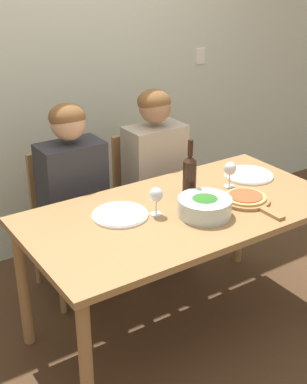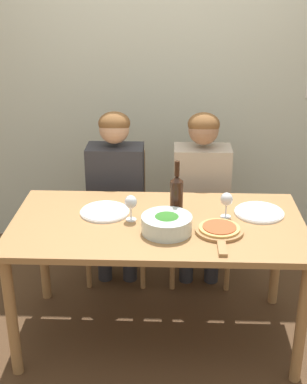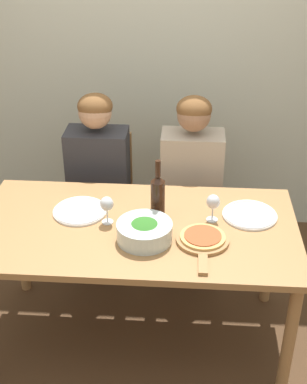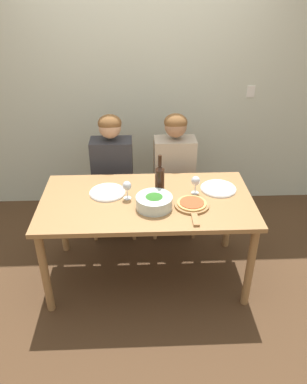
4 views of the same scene
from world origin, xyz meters
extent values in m
plane|color=#4C331E|center=(0.00, 0.00, 0.00)|extent=(40.00, 40.00, 0.00)
cube|color=beige|center=(0.00, 1.31, 1.35)|extent=(10.00, 0.05, 2.70)
cube|color=#9E7042|center=(0.00, 0.00, 0.75)|extent=(1.66, 0.86, 0.04)
cylinder|color=#9E7042|center=(0.77, -0.37, 0.37)|extent=(0.06, 0.06, 0.73)
cylinder|color=#9E7042|center=(-0.77, 0.37, 0.37)|extent=(0.06, 0.06, 0.73)
cylinder|color=#9E7042|center=(0.77, 0.37, 0.37)|extent=(0.06, 0.06, 0.73)
cube|color=#9E7042|center=(-0.31, 0.69, 0.43)|extent=(0.42, 0.42, 0.04)
cube|color=#9E7042|center=(-0.31, 0.89, 0.67)|extent=(0.38, 0.03, 0.44)
cylinder|color=#9E7042|center=(-0.50, 0.50, 0.21)|extent=(0.04, 0.04, 0.42)
cylinder|color=#9E7042|center=(-0.12, 0.50, 0.21)|extent=(0.04, 0.04, 0.42)
cylinder|color=#9E7042|center=(-0.50, 0.88, 0.21)|extent=(0.04, 0.04, 0.42)
cylinder|color=#9E7042|center=(-0.12, 0.88, 0.21)|extent=(0.04, 0.04, 0.42)
cube|color=#9E7042|center=(0.28, 0.69, 0.43)|extent=(0.42, 0.42, 0.04)
cube|color=#9E7042|center=(0.28, 0.89, 0.67)|extent=(0.38, 0.03, 0.44)
cylinder|color=#9E7042|center=(0.09, 0.50, 0.21)|extent=(0.04, 0.04, 0.42)
cylinder|color=#9E7042|center=(0.47, 0.50, 0.21)|extent=(0.04, 0.04, 0.42)
cylinder|color=#9E7042|center=(0.09, 0.88, 0.21)|extent=(0.04, 0.04, 0.42)
cylinder|color=#9E7042|center=(0.47, 0.88, 0.21)|extent=(0.04, 0.04, 0.42)
cylinder|color=#28282D|center=(-0.40, 0.61, 0.23)|extent=(0.10, 0.10, 0.45)
cylinder|color=#28282D|center=(-0.22, 0.61, 0.23)|extent=(0.10, 0.10, 0.45)
cube|color=#2D2D33|center=(-0.31, 0.67, 0.72)|extent=(0.38, 0.22, 0.54)
cylinder|color=#2D2D33|center=(-0.51, 0.43, 0.57)|extent=(0.07, 0.31, 0.14)
cylinder|color=#2D2D33|center=(-0.11, 0.43, 0.57)|extent=(0.07, 0.31, 0.14)
sphere|color=tan|center=(-0.31, 0.67, 1.11)|extent=(0.20, 0.20, 0.20)
ellipsoid|color=brown|center=(-0.31, 0.68, 1.15)|extent=(0.21, 0.21, 0.15)
cylinder|color=#28282D|center=(0.19, 0.61, 0.23)|extent=(0.10, 0.10, 0.45)
cylinder|color=#28282D|center=(0.37, 0.61, 0.23)|extent=(0.10, 0.10, 0.45)
cube|color=tan|center=(0.28, 0.67, 0.72)|extent=(0.38, 0.22, 0.54)
cylinder|color=tan|center=(0.08, 0.43, 0.57)|extent=(0.07, 0.31, 0.14)
cylinder|color=tan|center=(0.48, 0.43, 0.57)|extent=(0.07, 0.31, 0.14)
sphere|color=#9E7051|center=(0.28, 0.67, 1.11)|extent=(0.20, 0.20, 0.20)
ellipsoid|color=brown|center=(0.28, 0.68, 1.15)|extent=(0.21, 0.21, 0.15)
cylinder|color=black|center=(0.11, 0.08, 0.88)|extent=(0.07, 0.07, 0.22)
cone|color=black|center=(0.11, 0.08, 1.00)|extent=(0.07, 0.07, 0.03)
cylinder|color=black|center=(0.11, 0.08, 1.06)|extent=(0.03, 0.03, 0.09)
cylinder|color=silver|center=(0.05, -0.12, 0.82)|extent=(0.28, 0.28, 0.09)
ellipsoid|color=#2D6B23|center=(0.05, -0.12, 0.82)|extent=(0.23, 0.23, 0.10)
cylinder|color=white|center=(-0.31, 0.11, 0.78)|extent=(0.29, 0.29, 0.01)
torus|color=white|center=(-0.31, 0.11, 0.78)|extent=(0.28, 0.28, 0.02)
cylinder|color=white|center=(0.59, 0.13, 0.78)|extent=(0.29, 0.29, 0.01)
torus|color=white|center=(0.59, 0.13, 0.78)|extent=(0.28, 0.28, 0.02)
cylinder|color=#9E7042|center=(0.34, -0.11, 0.78)|extent=(0.26, 0.26, 0.02)
cube|color=#9E7042|center=(0.34, -0.31, 0.78)|extent=(0.04, 0.14, 0.02)
cylinder|color=tan|center=(0.34, -0.11, 0.79)|extent=(0.22, 0.22, 0.01)
cylinder|color=#AD4C28|center=(0.34, -0.11, 0.80)|extent=(0.18, 0.18, 0.01)
cylinder|color=silver|center=(-0.15, 0.02, 0.77)|extent=(0.06, 0.06, 0.01)
cylinder|color=silver|center=(-0.15, 0.02, 0.81)|extent=(0.01, 0.01, 0.07)
ellipsoid|color=silver|center=(-0.15, 0.02, 0.88)|extent=(0.07, 0.07, 0.08)
ellipsoid|color=maroon|center=(-0.15, 0.02, 0.87)|extent=(0.06, 0.06, 0.03)
cylinder|color=silver|center=(0.39, 0.08, 0.77)|extent=(0.06, 0.06, 0.01)
cylinder|color=silver|center=(0.39, 0.08, 0.81)|extent=(0.01, 0.01, 0.07)
ellipsoid|color=silver|center=(0.39, 0.08, 0.88)|extent=(0.07, 0.07, 0.08)
ellipsoid|color=maroon|center=(0.39, 0.08, 0.87)|extent=(0.06, 0.06, 0.03)
camera|label=1|loc=(-1.50, -1.99, 2.01)|focal=50.00mm
camera|label=2|loc=(0.08, -2.70, 2.11)|focal=50.00mm
camera|label=3|loc=(0.25, -2.27, 2.30)|focal=50.00mm
camera|label=4|loc=(-0.05, -2.48, 2.29)|focal=35.00mm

